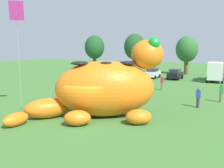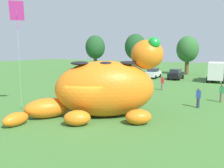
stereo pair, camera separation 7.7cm
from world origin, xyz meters
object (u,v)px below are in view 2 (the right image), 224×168
(car_red, at_px, (131,72))
(box_truck, at_px, (216,71))
(car_black, at_px, (176,74))
(car_white, at_px, (153,73))
(spectator_mid_field, at_px, (198,98))
(tethered_flying_kite, at_px, (17,12))
(spectator_near_inflatable, at_px, (162,83))
(spectator_by_cars, at_px, (222,93))
(car_silver, at_px, (114,71))
(giant_inflatable_creature, at_px, (105,88))

(car_red, distance_m, box_truck, 13.78)
(car_black, bearing_deg, car_white, -178.85)
(spectator_mid_field, height_order, tethered_flying_kite, tethered_flying_kite)
(spectator_near_inflatable, bearing_deg, car_black, 97.66)
(car_black, relative_size, spectator_mid_field, 2.40)
(spectator_mid_field, xyz_separation_m, spectator_by_cars, (1.46, 3.29, 0.00))
(car_red, distance_m, spectator_by_cars, 21.76)
(car_white, xyz_separation_m, box_truck, (9.92, 0.68, 0.74))
(car_silver, relative_size, spectator_near_inflatable, 2.49)
(car_white, height_order, box_truck, box_truck)
(spectator_near_inflatable, relative_size, tethered_flying_kite, 0.20)
(car_silver, xyz_separation_m, spectator_mid_field, (18.53, -18.23, -0.01))
(giant_inflatable_creature, distance_m, spectator_by_cars, 11.78)
(giant_inflatable_creature, height_order, box_truck, giant_inflatable_creature)
(giant_inflatable_creature, xyz_separation_m, spectator_by_cars, (6.95, 9.43, -1.26))
(car_red, xyz_separation_m, car_white, (3.77, 0.79, 0.00))
(car_white, height_order, spectator_mid_field, car_white)
(car_white, xyz_separation_m, car_black, (3.90, 0.08, 0.00))
(spectator_mid_field, relative_size, tethered_flying_kite, 0.20)
(car_black, distance_m, tethered_flying_kite, 27.91)
(car_white, xyz_separation_m, tethered_flying_kite, (-1.67, -26.38, 6.93))
(car_red, bearing_deg, spectator_by_cars, -41.94)
(box_truck, xyz_separation_m, spectator_near_inflatable, (-4.47, -12.12, -0.75))
(car_red, relative_size, spectator_by_cars, 2.47)
(spectator_mid_field, bearing_deg, box_truck, 93.11)
(spectator_mid_field, distance_m, tethered_flying_kite, 16.37)
(car_silver, bearing_deg, spectator_mid_field, -44.53)
(spectator_near_inflatable, bearing_deg, giant_inflatable_creature, -89.89)
(car_red, bearing_deg, giant_inflatable_creature, -68.91)
(box_truck, relative_size, spectator_near_inflatable, 3.85)
(spectator_by_cars, bearing_deg, car_silver, 143.22)
(car_white, distance_m, spectator_near_inflatable, 12.67)
(giant_inflatable_creature, relative_size, spectator_mid_field, 5.80)
(spectator_by_cars, bearing_deg, car_black, 118.94)
(spectator_by_cars, bearing_deg, spectator_mid_field, -113.92)
(car_red, relative_size, box_truck, 0.64)
(car_black, bearing_deg, car_silver, -177.65)
(spectator_near_inflatable, distance_m, tethered_flying_kite, 17.94)
(car_white, xyz_separation_m, spectator_mid_field, (10.96, -18.62, -0.01))
(car_black, distance_m, spectator_near_inflatable, 11.62)
(box_truck, bearing_deg, spectator_mid_field, -86.89)
(car_silver, bearing_deg, box_truck, 3.52)
(giant_inflatable_creature, height_order, spectator_by_cars, giant_inflatable_creature)
(giant_inflatable_creature, bearing_deg, spectator_mid_field, 48.20)
(car_silver, bearing_deg, car_red, -5.94)
(giant_inflatable_creature, relative_size, car_silver, 2.33)
(box_truck, relative_size, spectator_by_cars, 3.85)
(car_red, bearing_deg, spectator_mid_field, -50.44)
(car_red, relative_size, tethered_flying_kite, 0.49)
(spectator_mid_field, bearing_deg, spectator_by_cars, 66.08)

